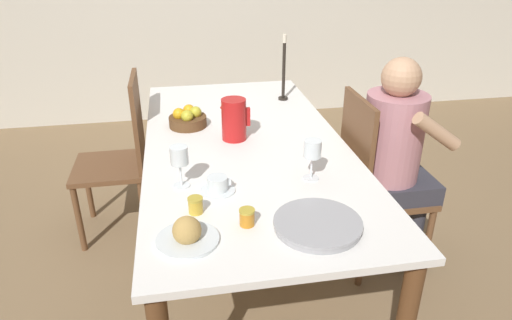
% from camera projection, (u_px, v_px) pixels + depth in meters
% --- Properties ---
extents(ground_plane, '(20.00, 20.00, 0.00)m').
position_uv_depth(ground_plane, '(247.00, 263.00, 2.63)').
color(ground_plane, '#7F6647').
extents(dining_table, '(0.99, 2.05, 0.77)m').
position_uv_depth(dining_table, '(245.00, 158.00, 2.33)').
color(dining_table, white).
rests_on(dining_table, ground_plane).
extents(chair_person_side, '(0.42, 0.42, 1.00)m').
position_uv_depth(chair_person_side, '(373.00, 182.00, 2.43)').
color(chair_person_side, brown).
rests_on(chair_person_side, ground_plane).
extents(chair_opposite, '(0.42, 0.42, 1.00)m').
position_uv_depth(chair_opposite, '(122.00, 155.00, 2.73)').
color(chair_opposite, brown).
rests_on(chair_opposite, ground_plane).
extents(person_seated, '(0.39, 0.41, 1.19)m').
position_uv_depth(person_seated, '(397.00, 151.00, 2.33)').
color(person_seated, '#33333D').
rests_on(person_seated, ground_plane).
extents(red_pitcher, '(0.15, 0.12, 0.21)m').
position_uv_depth(red_pitcher, '(234.00, 119.00, 2.29)').
color(red_pitcher, red).
rests_on(red_pitcher, dining_table).
extents(wine_glass_water, '(0.07, 0.07, 0.18)m').
position_uv_depth(wine_glass_water, '(179.00, 157.00, 1.84)').
color(wine_glass_water, white).
rests_on(wine_glass_water, dining_table).
extents(wine_glass_juice, '(0.07, 0.07, 0.18)m').
position_uv_depth(wine_glass_juice, '(312.00, 151.00, 1.89)').
color(wine_glass_juice, white).
rests_on(wine_glass_juice, dining_table).
extents(teacup_near_person, '(0.14, 0.14, 0.07)m').
position_uv_depth(teacup_near_person, '(218.00, 185.00, 1.84)').
color(teacup_near_person, silver).
rests_on(teacup_near_person, dining_table).
extents(serving_tray, '(0.32, 0.32, 0.03)m').
position_uv_depth(serving_tray, '(318.00, 224.00, 1.62)').
color(serving_tray, '#9E9EA3').
rests_on(serving_tray, dining_table).
extents(bread_plate, '(0.22, 0.22, 0.10)m').
position_uv_depth(bread_plate, '(187.00, 234.00, 1.54)').
color(bread_plate, silver).
rests_on(bread_plate, dining_table).
extents(jam_jar_amber, '(0.06, 0.06, 0.06)m').
position_uv_depth(jam_jar_amber, '(247.00, 216.00, 1.63)').
color(jam_jar_amber, '#C67A1E').
rests_on(jam_jar_amber, dining_table).
extents(jam_jar_red, '(0.06, 0.06, 0.06)m').
position_uv_depth(jam_jar_red, '(196.00, 204.00, 1.70)').
color(jam_jar_red, gold).
rests_on(jam_jar_red, dining_table).
extents(fruit_bowl, '(0.20, 0.20, 0.11)m').
position_uv_depth(fruit_bowl, '(188.00, 119.00, 2.47)').
color(fruit_bowl, brown).
rests_on(fruit_bowl, dining_table).
extents(candlestick_tall, '(0.06, 0.06, 0.41)m').
position_uv_depth(candlestick_tall, '(284.00, 74.00, 2.82)').
color(candlestick_tall, black).
rests_on(candlestick_tall, dining_table).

